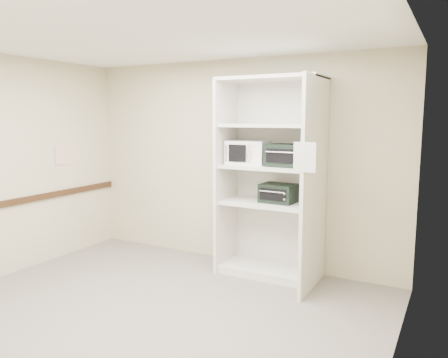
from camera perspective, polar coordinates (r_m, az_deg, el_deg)
The scene contains 10 objects.
floor at distance 4.55m, azimuth -10.52°, elevation -17.38°, with size 4.50×4.00×0.01m, color slate.
ceiling at distance 4.19m, azimuth -11.51°, elevation 18.28°, with size 4.50×4.00×0.01m, color white.
wall_back at distance 5.83m, azimuth 1.57°, elevation 2.19°, with size 4.50×0.02×2.70m, color #BEB094.
wall_right at distance 3.25m, azimuth 21.41°, elevation -3.05°, with size 0.02×4.00×2.70m, color #BEB094.
shelving_unit at distance 5.32m, azimuth 6.51°, elevation -0.81°, with size 1.24×0.92×2.42m.
microwave at distance 5.44m, azimuth 3.16°, elevation 3.50°, with size 0.48×0.37×0.29m, color white.
toaster_oven_upper at distance 5.20m, azimuth 8.28°, elevation 3.08°, with size 0.46×0.34×0.26m, color black.
toaster_oven_lower at distance 5.34m, azimuth 7.09°, elevation -1.84°, with size 0.41×0.31×0.23m, color black.
paper_sign at distance 4.48m, azimuth 10.48°, elevation 2.80°, with size 0.23×0.01×0.30m, color white.
wall_poster at distance 6.46m, azimuth -20.57°, elevation 2.87°, with size 0.01×0.18×0.25m, color silver.
Camera 1 is at (2.62, -3.18, 1.94)m, focal length 35.00 mm.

